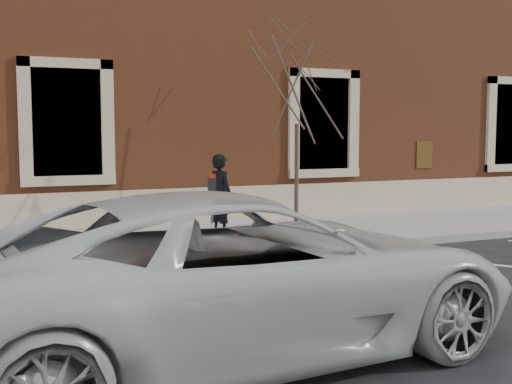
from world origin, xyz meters
name	(u,v)px	position (x,y,z in m)	size (l,w,h in m)	color
ground	(269,257)	(0.00, 0.00, 0.00)	(120.00, 120.00, 0.00)	#28282B
sidewalk_near	(234,237)	(0.00, 1.75, 0.07)	(40.00, 3.50, 0.15)	#BAB7AF
curb_near	(270,253)	(0.00, -0.05, 0.07)	(40.00, 0.12, 0.15)	#9E9E99
parking_stripes	(331,284)	(0.00, -2.20, 0.00)	(28.00, 4.40, 0.01)	silver
building_civic	(158,68)	(0.00, 7.74, 4.00)	(40.00, 8.62, 8.00)	brown
man	(221,195)	(-0.37, 1.51, 0.96)	(0.59, 0.39, 1.63)	black
parking_meter	(212,198)	(-1.03, 0.12, 1.08)	(0.12, 0.09, 1.33)	#595B60
tree_grate	(296,231)	(1.29, 1.51, 0.17)	(1.25, 1.25, 0.03)	#431C15
sapling	(297,94)	(1.29, 1.51, 2.97)	(2.42, 2.42, 4.04)	brown
white_truck	(238,274)	(-2.32, -4.43, 0.82)	(2.71, 5.88, 1.63)	silver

